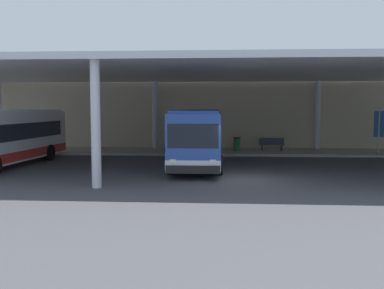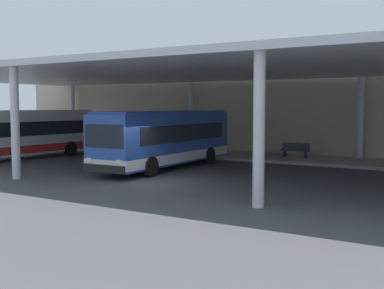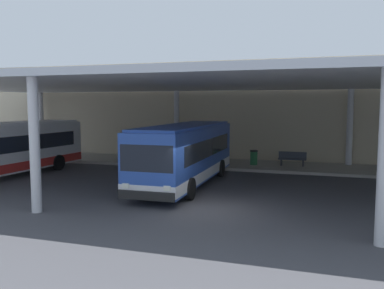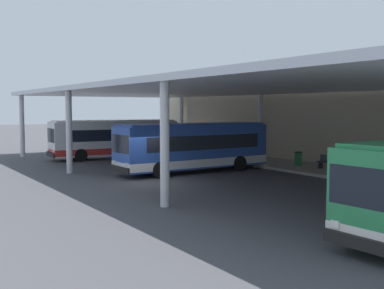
{
  "view_description": "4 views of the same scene",
  "coord_description": "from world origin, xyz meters",
  "px_view_note": "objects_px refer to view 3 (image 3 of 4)",
  "views": [
    {
      "loc": [
        -0.96,
        -20.45,
        3.38
      ],
      "look_at": [
        -2.52,
        2.27,
        1.42
      ],
      "focal_mm": 41.6,
      "sensor_mm": 36.0,
      "label": 1
    },
    {
      "loc": [
        12.47,
        -17.34,
        3.44
      ],
      "look_at": [
        -0.02,
        3.41,
        1.48
      ],
      "focal_mm": 44.51,
      "sensor_mm": 36.0,
      "label": 2
    },
    {
      "loc": [
        4.38,
        -15.35,
        4.18
      ],
      "look_at": [
        -2.19,
        4.99,
        2.09
      ],
      "focal_mm": 37.68,
      "sensor_mm": 36.0,
      "label": 3
    },
    {
      "loc": [
        23.51,
        -12.34,
        4.17
      ],
      "look_at": [
        -0.31,
        3.05,
        1.99
      ],
      "focal_mm": 44.53,
      "sensor_mm": 36.0,
      "label": 4
    }
  ],
  "objects_px": {
    "bus_second_bay": "(186,154)",
    "bench_waiting": "(292,159)",
    "trash_bin": "(254,157)",
    "bus_nearest_bay": "(8,148)"
  },
  "relations": [
    {
      "from": "bus_second_bay",
      "to": "bench_waiting",
      "type": "bearing_deg",
      "value": 56.01
    },
    {
      "from": "bench_waiting",
      "to": "trash_bin",
      "type": "relative_size",
      "value": 1.84
    },
    {
      "from": "bench_waiting",
      "to": "trash_bin",
      "type": "bearing_deg",
      "value": -173.01
    },
    {
      "from": "bench_waiting",
      "to": "trash_bin",
      "type": "height_order",
      "value": "trash_bin"
    },
    {
      "from": "bench_waiting",
      "to": "bus_nearest_bay",
      "type": "bearing_deg",
      "value": -152.53
    },
    {
      "from": "bus_second_bay",
      "to": "bus_nearest_bay",
      "type": "bearing_deg",
      "value": -175.59
    },
    {
      "from": "bus_nearest_bay",
      "to": "bench_waiting",
      "type": "distance_m",
      "value": 17.72
    },
    {
      "from": "bench_waiting",
      "to": "bus_second_bay",
      "type": "bearing_deg",
      "value": -123.99
    },
    {
      "from": "bus_second_bay",
      "to": "bench_waiting",
      "type": "relative_size",
      "value": 5.87
    },
    {
      "from": "trash_bin",
      "to": "bench_waiting",
      "type": "bearing_deg",
      "value": 6.99
    }
  ]
}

